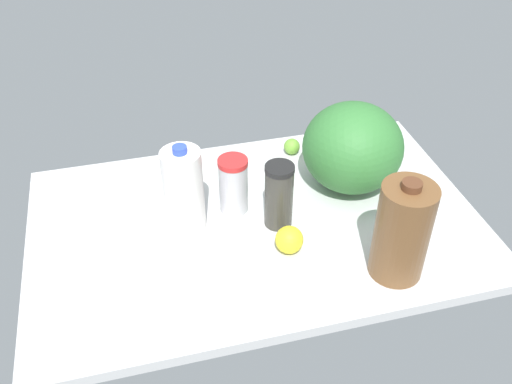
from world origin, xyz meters
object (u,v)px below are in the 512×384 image
object	(u,v)px
shaker_bottle	(279,196)
tumbler_cup	(233,185)
chocolate_milk_jug	(402,231)
watermelon	(353,148)
milk_jug	(184,191)
lime_by_jug	(180,161)
lemon_near_front	(289,240)
lime_beside_bowl	(292,146)

from	to	relation	value
shaker_bottle	tumbler_cup	bearing A→B (deg)	-40.87
tumbler_cup	chocolate_milk_jug	bearing A→B (deg)	135.10
shaker_bottle	watermelon	xyz separation A→B (cm)	(-24.77, -11.61, 3.26)
milk_jug	tumbler_cup	size ratio (longest dim) A/B	1.54
lime_by_jug	lemon_near_front	xyz separation A→B (cm)	(-21.44, 41.59, 0.42)
shaker_bottle	lemon_near_front	world-z (taller)	shaker_bottle
shaker_bottle	lemon_near_front	xyz separation A→B (cm)	(0.30, 10.83, -5.78)
lemon_near_front	lime_by_jug	bearing A→B (deg)	-62.73
tumbler_cup	shaker_bottle	bearing A→B (deg)	139.13
chocolate_milk_jug	lime_by_jug	xyz separation A→B (cm)	(44.40, -54.67, -9.56)
watermelon	lime_beside_bowl	xyz separation A→B (cm)	(11.43, -19.15, -10.12)
milk_jug	lime_by_jug	size ratio (longest dim) A/B	3.99
tumbler_cup	lemon_near_front	bearing A→B (deg)	116.66
chocolate_milk_jug	lime_beside_bowl	size ratio (longest dim) A/B	5.38
lime_by_jug	lemon_near_front	size ratio (longest dim) A/B	0.88
shaker_bottle	lime_by_jug	distance (cm)	38.17
tumbler_cup	shaker_bottle	size ratio (longest dim) A/B	0.88
tumbler_cup	shaker_bottle	world-z (taller)	shaker_bottle
milk_jug	lemon_near_front	xyz separation A→B (cm)	(-23.59, 15.82, -8.28)
lemon_near_front	lime_beside_bowl	size ratio (longest dim) A/B	1.43
lime_by_jug	shaker_bottle	bearing A→B (deg)	125.25
milk_jug	chocolate_milk_jug	xyz separation A→B (cm)	(-46.55, 28.91, 0.86)
tumbler_cup	lime_by_jug	size ratio (longest dim) A/B	2.59
shaker_bottle	lime_beside_bowl	size ratio (longest dim) A/B	3.71
lemon_near_front	lime_beside_bowl	distance (cm)	43.78
watermelon	milk_jug	bearing A→B (deg)	7.74
chocolate_milk_jug	watermelon	world-z (taller)	chocolate_milk_jug
lemon_near_front	lime_beside_bowl	xyz separation A→B (cm)	(-13.64, -41.59, -1.07)
milk_jug	lemon_near_front	size ratio (longest dim) A/B	3.53
milk_jug	lime_by_jug	xyz separation A→B (cm)	(-2.15, -25.77, -8.70)
watermelon	lime_beside_bowl	size ratio (longest dim) A/B	5.62
milk_jug	tumbler_cup	distance (cm)	14.72
milk_jug	lemon_near_front	world-z (taller)	milk_jug
tumbler_cup	lime_by_jug	world-z (taller)	tumbler_cup
shaker_bottle	lime_by_jug	xyz separation A→B (cm)	(21.74, -30.76, -6.20)
shaker_bottle	lime_beside_bowl	bearing A→B (deg)	-113.46
milk_jug	tumbler_cup	world-z (taller)	milk_jug
tumbler_cup	watermelon	size ratio (longest dim) A/B	0.58
shaker_bottle	lime_by_jug	bearing A→B (deg)	-54.75
chocolate_milk_jug	lemon_near_front	distance (cm)	27.96
milk_jug	watermelon	distance (cm)	49.12
milk_jug	watermelon	xyz separation A→B (cm)	(-48.66, -6.61, 0.76)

